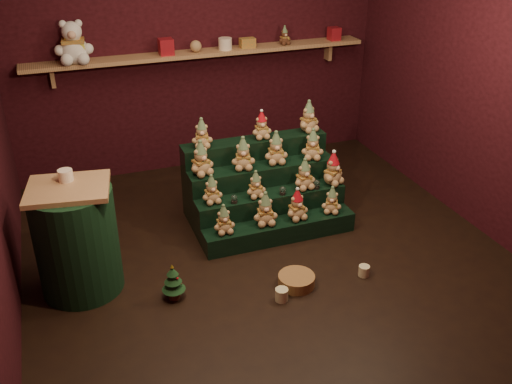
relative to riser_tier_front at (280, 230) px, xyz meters
name	(u,v)px	position (x,y,z in m)	size (l,w,h in m)	color
ground	(266,252)	(-0.19, -0.15, -0.09)	(4.00, 4.00, 0.00)	black
back_wall	(197,40)	(-0.19, 1.90, 1.31)	(4.00, 0.10, 2.80)	black
front_wall	(428,230)	(-0.19, -2.20, 1.31)	(4.00, 0.10, 2.80)	black
right_wall	(487,71)	(1.86, -0.15, 1.31)	(0.10, 4.00, 2.80)	black
back_shelf	(202,54)	(-0.19, 1.72, 1.20)	(3.60, 0.26, 0.24)	tan
riser_tier_front	(280,230)	(0.00, 0.00, 0.00)	(1.40, 0.22, 0.18)	black
riser_tier_midfront	(271,210)	(0.00, 0.22, 0.09)	(1.40, 0.22, 0.36)	black
riser_tier_midback	(262,191)	(0.00, 0.44, 0.18)	(1.40, 0.22, 0.54)	black
riser_tier_back	(254,173)	(0.00, 0.66, 0.27)	(1.40, 0.22, 0.72)	black
teddy_0	(224,219)	(-0.52, 0.00, 0.22)	(0.19, 0.17, 0.26)	tan
teddy_1	(265,209)	(-0.13, 0.02, 0.24)	(0.22, 0.19, 0.30)	tan
teddy_2	(297,205)	(0.16, 0.00, 0.23)	(0.20, 0.18, 0.29)	tan
teddy_3	(332,200)	(0.51, 0.00, 0.22)	(0.18, 0.16, 0.25)	tan
teddy_4	(212,189)	(-0.55, 0.24, 0.40)	(0.18, 0.17, 0.26)	tan
teddy_5	(256,184)	(-0.15, 0.20, 0.39)	(0.18, 0.16, 0.25)	tan
teddy_6	(304,174)	(0.32, 0.21, 0.41)	(0.21, 0.18, 0.29)	tan
teddy_7	(333,169)	(0.61, 0.20, 0.42)	(0.22, 0.20, 0.31)	tan
teddy_8	(201,158)	(-0.58, 0.45, 0.61)	(0.22, 0.20, 0.31)	tan
teddy_9	(243,153)	(-0.19, 0.44, 0.60)	(0.21, 0.19, 0.30)	tan
teddy_10	(276,148)	(0.13, 0.45, 0.60)	(0.22, 0.20, 0.30)	tan
teddy_11	(313,144)	(0.50, 0.43, 0.60)	(0.21, 0.19, 0.29)	tan
teddy_12	(202,133)	(-0.51, 0.64, 0.76)	(0.19, 0.17, 0.27)	tan
teddy_13	(262,125)	(0.07, 0.66, 0.76)	(0.19, 0.17, 0.26)	tan
teddy_14	(309,116)	(0.56, 0.67, 0.78)	(0.21, 0.19, 0.30)	tan
snow_globe_a	(234,199)	(-0.37, 0.16, 0.31)	(0.06, 0.06, 0.08)	black
snow_globe_b	(283,191)	(0.09, 0.16, 0.31)	(0.06, 0.06, 0.08)	black
snow_globe_c	(316,184)	(0.42, 0.16, 0.31)	(0.06, 0.06, 0.09)	black
side_table	(77,239)	(-1.72, -0.12, 0.35)	(0.65, 0.62, 0.90)	tan
table_ornament	(66,175)	(-1.72, -0.02, 0.85)	(0.11, 0.11, 0.09)	beige
mini_christmas_tree	(173,282)	(-1.08, -0.50, 0.06)	(0.18, 0.18, 0.31)	#472619
mug_left	(282,295)	(-0.32, -0.81, -0.04)	(0.10, 0.10, 0.10)	beige
mug_right	(364,271)	(0.43, -0.75, -0.04)	(0.09, 0.09, 0.09)	beige
wicker_basket	(296,280)	(-0.13, -0.68, -0.04)	(0.29, 0.29, 0.09)	olive
white_bear	(72,36)	(-1.46, 1.69, 1.48)	(0.36, 0.33, 0.51)	white
brown_bear	(285,36)	(0.72, 1.69, 1.33)	(0.14, 0.12, 0.19)	#522B1B
gift_tin_red_a	(166,47)	(-0.57, 1.70, 1.31)	(0.14, 0.14, 0.16)	#A91A25
gift_tin_cream	(225,44)	(0.06, 1.70, 1.29)	(0.14, 0.14, 0.12)	beige
gift_tin_red_b	(334,34)	(1.32, 1.70, 1.30)	(0.12, 0.12, 0.14)	#A91A25
shelf_plush_ball	(196,46)	(-0.26, 1.70, 1.29)	(0.12, 0.12, 0.12)	tan
scarf_gift_box	(247,43)	(0.30, 1.70, 1.28)	(0.16, 0.10, 0.10)	orange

